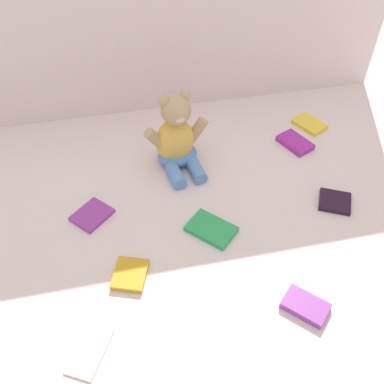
{
  "coord_description": "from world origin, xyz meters",
  "views": [
    {
      "loc": [
        -0.18,
        -0.92,
        0.96
      ],
      "look_at": [
        0.0,
        -0.1,
        0.1
      ],
      "focal_mm": 41.38,
      "sensor_mm": 36.0,
      "label": 1
    }
  ],
  "objects_px": {
    "teddy_bear": "(177,139)",
    "book_case_3": "(309,124)",
    "book_case_0": "(305,306)",
    "book_case_7": "(92,215)",
    "book_case_6": "(89,351)",
    "book_case_1": "(335,202)",
    "book_case_5": "(295,143)",
    "book_case_4": "(211,229)",
    "book_case_2": "(130,274)"
  },
  "relations": [
    {
      "from": "book_case_4",
      "to": "book_case_5",
      "type": "xyz_separation_m",
      "value": [
        0.37,
        0.3,
        0.0
      ]
    },
    {
      "from": "book_case_0",
      "to": "book_case_6",
      "type": "xyz_separation_m",
      "value": [
        -0.52,
        -0.0,
        -0.0
      ]
    },
    {
      "from": "book_case_3",
      "to": "book_case_5",
      "type": "xyz_separation_m",
      "value": [
        -0.09,
        -0.09,
        0.0
      ]
    },
    {
      "from": "book_case_3",
      "to": "book_case_5",
      "type": "height_order",
      "value": "book_case_5"
    },
    {
      "from": "teddy_bear",
      "to": "book_case_1",
      "type": "height_order",
      "value": "teddy_bear"
    },
    {
      "from": "book_case_3",
      "to": "book_case_0",
      "type": "bearing_deg",
      "value": 38.6
    },
    {
      "from": "teddy_bear",
      "to": "book_case_2",
      "type": "distance_m",
      "value": 0.46
    },
    {
      "from": "book_case_7",
      "to": "teddy_bear",
      "type": "bearing_deg",
      "value": -99.78
    },
    {
      "from": "teddy_bear",
      "to": "book_case_6",
      "type": "bearing_deg",
      "value": -126.4
    },
    {
      "from": "book_case_6",
      "to": "book_case_7",
      "type": "distance_m",
      "value": 0.41
    },
    {
      "from": "book_case_4",
      "to": "book_case_0",
      "type": "bearing_deg",
      "value": 76.48
    },
    {
      "from": "book_case_3",
      "to": "book_case_6",
      "type": "bearing_deg",
      "value": 11.97
    },
    {
      "from": "teddy_bear",
      "to": "book_case_4",
      "type": "distance_m",
      "value": 0.32
    },
    {
      "from": "book_case_5",
      "to": "book_case_7",
      "type": "distance_m",
      "value": 0.71
    },
    {
      "from": "book_case_2",
      "to": "book_case_3",
      "type": "xyz_separation_m",
      "value": [
        0.69,
        0.5,
        -0.0
      ]
    },
    {
      "from": "book_case_0",
      "to": "book_case_7",
      "type": "relative_size",
      "value": 1.03
    },
    {
      "from": "book_case_4",
      "to": "book_case_5",
      "type": "distance_m",
      "value": 0.48
    },
    {
      "from": "book_case_6",
      "to": "teddy_bear",
      "type": "bearing_deg",
      "value": -89.51
    },
    {
      "from": "teddy_bear",
      "to": "book_case_5",
      "type": "relative_size",
      "value": 2.2
    },
    {
      "from": "book_case_0",
      "to": "book_case_4",
      "type": "bearing_deg",
      "value": 76.3
    },
    {
      "from": "teddy_bear",
      "to": "book_case_7",
      "type": "bearing_deg",
      "value": -156.09
    },
    {
      "from": "book_case_1",
      "to": "book_case_6",
      "type": "xyz_separation_m",
      "value": [
        -0.73,
        -0.31,
        -0.0
      ]
    },
    {
      "from": "book_case_4",
      "to": "book_case_7",
      "type": "height_order",
      "value": "book_case_4"
    },
    {
      "from": "book_case_6",
      "to": "book_case_7",
      "type": "xyz_separation_m",
      "value": [
        0.03,
        0.41,
        0.0
      ]
    },
    {
      "from": "book_case_1",
      "to": "book_case_5",
      "type": "bearing_deg",
      "value": 30.18
    },
    {
      "from": "teddy_bear",
      "to": "book_case_7",
      "type": "xyz_separation_m",
      "value": [
        -0.29,
        -0.18,
        -0.09
      ]
    },
    {
      "from": "teddy_bear",
      "to": "book_case_3",
      "type": "height_order",
      "value": "teddy_bear"
    },
    {
      "from": "teddy_bear",
      "to": "book_case_6",
      "type": "distance_m",
      "value": 0.67
    },
    {
      "from": "book_case_0",
      "to": "book_case_4",
      "type": "relative_size",
      "value": 0.82
    },
    {
      "from": "book_case_2",
      "to": "book_case_3",
      "type": "relative_size",
      "value": 0.89
    },
    {
      "from": "book_case_1",
      "to": "book_case_5",
      "type": "xyz_separation_m",
      "value": [
        -0.02,
        0.28,
        0.0
      ]
    },
    {
      "from": "teddy_bear",
      "to": "book_case_0",
      "type": "distance_m",
      "value": 0.62
    },
    {
      "from": "book_case_7",
      "to": "book_case_5",
      "type": "bearing_deg",
      "value": -117.18
    },
    {
      "from": "book_case_5",
      "to": "book_case_2",
      "type": "bearing_deg",
      "value": 9.53
    },
    {
      "from": "book_case_0",
      "to": "book_case_1",
      "type": "height_order",
      "value": "book_case_0"
    },
    {
      "from": "teddy_bear",
      "to": "book_case_1",
      "type": "distance_m",
      "value": 0.51
    },
    {
      "from": "book_case_3",
      "to": "book_case_4",
      "type": "relative_size",
      "value": 0.83
    },
    {
      "from": "book_case_3",
      "to": "book_case_4",
      "type": "distance_m",
      "value": 0.6
    },
    {
      "from": "book_case_5",
      "to": "book_case_4",
      "type": "bearing_deg",
      "value": 15.33
    },
    {
      "from": "book_case_0",
      "to": "book_case_7",
      "type": "bearing_deg",
      "value": 96.29
    },
    {
      "from": "teddy_bear",
      "to": "book_case_7",
      "type": "relative_size",
      "value": 2.43
    },
    {
      "from": "book_case_1",
      "to": "book_case_4",
      "type": "xyz_separation_m",
      "value": [
        -0.38,
        -0.02,
        0.0
      ]
    },
    {
      "from": "book_case_3",
      "to": "book_case_6",
      "type": "distance_m",
      "value": 1.05
    },
    {
      "from": "book_case_0",
      "to": "book_case_3",
      "type": "xyz_separation_m",
      "value": [
        0.29,
        0.68,
        -0.0
      ]
    },
    {
      "from": "book_case_4",
      "to": "book_case_6",
      "type": "bearing_deg",
      "value": -4.83
    },
    {
      "from": "teddy_bear",
      "to": "book_case_6",
      "type": "xyz_separation_m",
      "value": [
        -0.31,
        -0.59,
        -0.09
      ]
    },
    {
      "from": "book_case_6",
      "to": "book_case_1",
      "type": "bearing_deg",
      "value": -128.55
    },
    {
      "from": "book_case_4",
      "to": "teddy_bear",
      "type": "bearing_deg",
      "value": -126.86
    },
    {
      "from": "book_case_3",
      "to": "book_case_6",
      "type": "relative_size",
      "value": 0.86
    },
    {
      "from": "book_case_7",
      "to": "book_case_2",
      "type": "bearing_deg",
      "value": 158.51
    }
  ]
}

